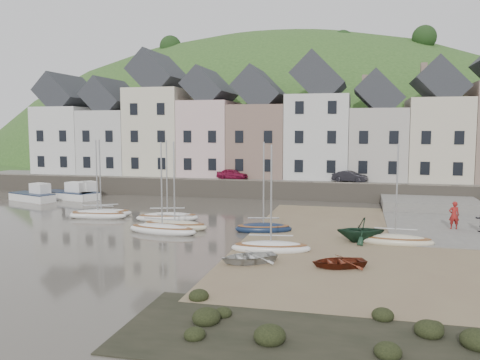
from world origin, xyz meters
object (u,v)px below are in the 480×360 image
(rowboat_green, at_px, (361,230))
(person_red, at_px, (454,215))
(sailboat_0, at_px, (101,213))
(rowboat_red, at_px, (338,262))
(rowboat_white, at_px, (248,257))
(car_left, at_px, (232,174))
(car_right, at_px, (350,177))

(rowboat_green, distance_m, person_red, 8.10)
(sailboat_0, xyz_separation_m, rowboat_red, (18.95, -10.44, 0.08))
(rowboat_white, bearing_deg, sailboat_0, -159.14)
(person_red, bearing_deg, car_left, -43.00)
(sailboat_0, relative_size, car_right, 1.83)
(rowboat_green, bearing_deg, sailboat_0, -114.80)
(sailboat_0, bearing_deg, rowboat_green, -12.45)
(rowboat_red, distance_m, person_red, 13.39)
(rowboat_white, bearing_deg, rowboat_red, 60.54)
(sailboat_0, height_order, car_left, sailboat_0)
(sailboat_0, xyz_separation_m, car_left, (6.77, 15.51, 1.90))
(person_red, height_order, car_left, car_left)
(sailboat_0, relative_size, car_left, 1.91)
(rowboat_green, height_order, person_red, person_red)
(sailboat_0, height_order, rowboat_green, sailboat_0)
(rowboat_green, height_order, car_right, car_right)
(rowboat_white, distance_m, person_red, 16.51)
(rowboat_white, height_order, person_red, person_red)
(person_red, xyz_separation_m, car_right, (-7.28, 14.75, 1.09))
(sailboat_0, distance_m, car_right, 24.58)
(rowboat_green, xyz_separation_m, car_right, (-1.06, 19.93, 1.35))
(car_left, distance_m, car_right, 12.21)
(rowboat_white, distance_m, rowboat_red, 4.59)
(rowboat_red, height_order, car_right, car_right)
(rowboat_green, bearing_deg, person_red, 117.48)
(car_left, height_order, car_right, car_right)
(sailboat_0, distance_m, rowboat_white, 17.91)
(rowboat_white, relative_size, person_red, 1.55)
(rowboat_red, bearing_deg, person_red, 125.74)
(person_red, distance_m, car_left, 24.46)
(rowboat_white, relative_size, rowboat_red, 1.08)
(car_right, bearing_deg, person_red, -137.45)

